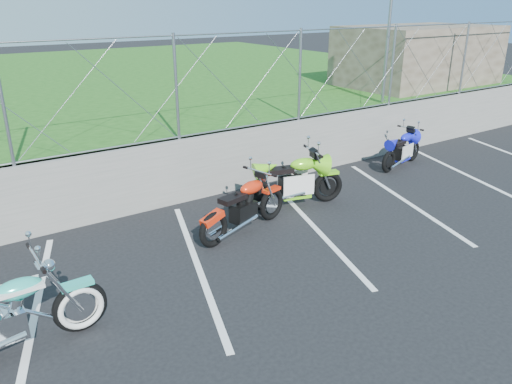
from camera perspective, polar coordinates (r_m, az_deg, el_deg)
ground at (r=7.19m, az=-2.95°, el=-11.37°), size 90.00×90.00×0.00m
retaining_wall at (r=9.79m, az=-13.82°, el=1.34°), size 30.00×0.22×1.30m
grass_field at (r=19.23m, az=-24.87°, el=9.58°), size 30.00×20.00×1.30m
stone_building at (r=17.40m, az=18.02°, el=14.65°), size 5.00×3.00×1.80m
chain_link_fence at (r=9.38m, az=-14.70°, el=10.88°), size 28.00×0.03×2.00m
sign_pole at (r=13.80m, az=14.79°, el=16.05°), size 0.08×0.08×3.00m
parking_lines at (r=8.48m, az=0.44°, el=-5.91°), size 18.29×4.31×0.01m
cruiser_turquoise at (r=6.48m, az=-26.52°, el=-13.00°), size 2.33×0.74×1.16m
naked_orange at (r=8.73m, az=-1.24°, el=-1.87°), size 2.06×0.75×1.05m
sportbike_green at (r=9.86m, az=4.43°, el=1.03°), size 2.11×0.83×1.12m
sportbike_blue at (r=12.79m, az=16.37°, el=4.56°), size 1.76×0.63×0.93m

